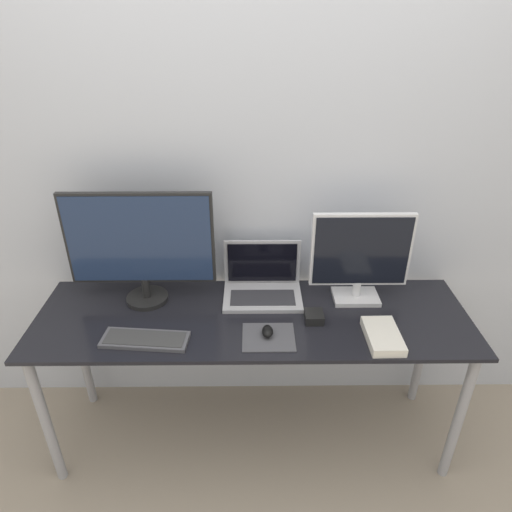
# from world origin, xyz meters

# --- Properties ---
(ground_plane) EXTENTS (12.00, 12.00, 0.00)m
(ground_plane) POSITION_xyz_m (0.00, 0.00, 0.00)
(ground_plane) COLOR gray
(wall_back) EXTENTS (7.00, 0.05, 2.50)m
(wall_back) POSITION_xyz_m (0.00, 0.63, 1.25)
(wall_back) COLOR silver
(wall_back) RESTS_ON ground_plane
(desk) EXTENTS (1.86, 0.57, 0.73)m
(desk) POSITION_xyz_m (0.00, 0.28, 0.64)
(desk) COLOR black
(desk) RESTS_ON ground_plane
(monitor_left) EXTENTS (0.63, 0.19, 0.51)m
(monitor_left) POSITION_xyz_m (-0.47, 0.41, 1.01)
(monitor_left) COLOR black
(monitor_left) RESTS_ON desk
(monitor_right) EXTENTS (0.43, 0.14, 0.42)m
(monitor_right) POSITION_xyz_m (0.47, 0.41, 0.95)
(monitor_right) COLOR silver
(monitor_right) RESTS_ON desk
(laptop) EXTENTS (0.35, 0.23, 0.24)m
(laptop) POSITION_xyz_m (0.05, 0.46, 0.79)
(laptop) COLOR #ADADB2
(laptop) RESTS_ON desk
(keyboard) EXTENTS (0.35, 0.15, 0.02)m
(keyboard) POSITION_xyz_m (-0.43, 0.12, 0.74)
(keyboard) COLOR #4C4C51
(keyboard) RESTS_ON desk
(mousepad) EXTENTS (0.21, 0.18, 0.00)m
(mousepad) POSITION_xyz_m (0.06, 0.14, 0.74)
(mousepad) COLOR #47474C
(mousepad) RESTS_ON desk
(mouse) EXTENTS (0.05, 0.07, 0.04)m
(mouse) POSITION_xyz_m (0.06, 0.15, 0.76)
(mouse) COLOR black
(mouse) RESTS_ON mousepad
(book) EXTENTS (0.13, 0.22, 0.04)m
(book) POSITION_xyz_m (0.52, 0.12, 0.75)
(book) COLOR silver
(book) RESTS_ON desk
(power_brick) EXTENTS (0.08, 0.08, 0.04)m
(power_brick) POSITION_xyz_m (0.26, 0.25, 0.75)
(power_brick) COLOR black
(power_brick) RESTS_ON desk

